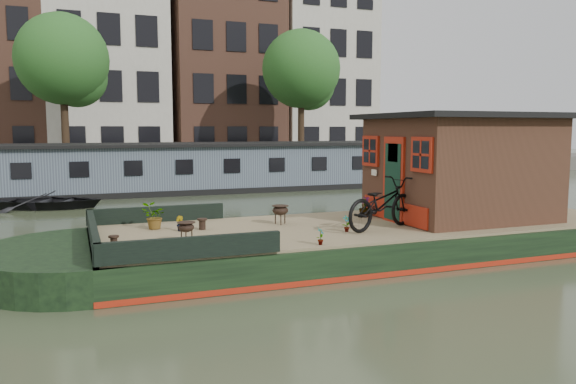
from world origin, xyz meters
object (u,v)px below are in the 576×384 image
object	(u,v)px
potted_plant_a	(347,224)
dinghy	(49,198)
brazier_rear	(280,215)
cabin	(460,165)
brazier_front	(186,232)
bicycle	(382,203)

from	to	relation	value
potted_plant_a	dinghy	distance (m)	12.42
brazier_rear	cabin	bearing A→B (deg)	-8.64
brazier_front	dinghy	distance (m)	11.14
bicycle	brazier_rear	xyz separation A→B (m)	(-1.75, 1.31, -0.33)
bicycle	brazier_rear	distance (m)	2.22
bicycle	brazier_front	xyz separation A→B (m)	(-4.05, 0.07, -0.35)
potted_plant_a	brazier_front	xyz separation A→B (m)	(-3.22, 0.11, 0.02)
cabin	dinghy	distance (m)	13.82
brazier_rear	brazier_front	bearing A→B (deg)	-151.46
cabin	brazier_front	distance (m)	6.62
brazier_front	brazier_rear	distance (m)	2.61
bicycle	potted_plant_a	size ratio (longest dim) A/B	6.07
potted_plant_a	bicycle	bearing A→B (deg)	3.21
bicycle	brazier_front	bearing A→B (deg)	68.30
dinghy	brazier_front	bearing A→B (deg)	-148.30
cabin	bicycle	size ratio (longest dim) A/B	1.97
bicycle	brazier_rear	size ratio (longest dim) A/B	4.91
cabin	brazier_rear	bearing A→B (deg)	171.36
cabin	potted_plant_a	distance (m)	3.53
brazier_front	potted_plant_a	bearing A→B (deg)	-2.00
cabin	brazier_front	bearing A→B (deg)	-174.66
bicycle	dinghy	size ratio (longest dim) A/B	0.58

